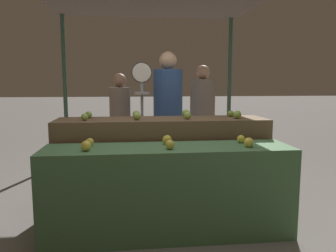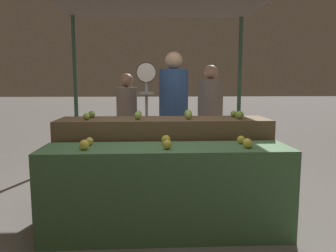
# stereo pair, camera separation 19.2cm
# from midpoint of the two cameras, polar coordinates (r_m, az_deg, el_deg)

# --- Properties ---
(ground_plane) EXTENTS (60.00, 60.00, 0.00)m
(ground_plane) POSITION_cam_midpoint_polar(r_m,az_deg,el_deg) (3.24, -1.70, -18.21)
(ground_plane) COLOR slate
(display_counter_front) EXTENTS (2.26, 0.55, 0.83)m
(display_counter_front) POSITION_cam_midpoint_polar(r_m,az_deg,el_deg) (3.08, -1.73, -11.24)
(display_counter_front) COLOR #4C7A4C
(display_counter_front) RESTS_ON ground_plane
(display_counter_back) EXTENTS (2.26, 0.55, 1.02)m
(display_counter_back) POSITION_cam_midpoint_polar(r_m,az_deg,el_deg) (3.62, -2.52, -6.75)
(display_counter_back) COLOR brown
(display_counter_back) RESTS_ON ground_plane
(apple_front_0) EXTENTS (0.09, 0.09, 0.09)m
(apple_front_0) POSITION_cam_midpoint_polar(r_m,az_deg,el_deg) (2.89, -15.92, -3.34)
(apple_front_0) COLOR yellow
(apple_front_0) RESTS_ON display_counter_front
(apple_front_1) EXTENTS (0.08, 0.08, 0.08)m
(apple_front_1) POSITION_cam_midpoint_polar(r_m,az_deg,el_deg) (2.85, -1.58, -3.26)
(apple_front_1) COLOR gold
(apple_front_1) RESTS_ON display_counter_front
(apple_front_2) EXTENTS (0.09, 0.09, 0.09)m
(apple_front_2) POSITION_cam_midpoint_polar(r_m,az_deg,el_deg) (3.01, 12.11, -2.81)
(apple_front_2) COLOR yellow
(apple_front_2) RESTS_ON display_counter_front
(apple_front_3) EXTENTS (0.07, 0.07, 0.07)m
(apple_front_3) POSITION_cam_midpoint_polar(r_m,az_deg,el_deg) (3.10, -15.19, -2.74)
(apple_front_3) COLOR yellow
(apple_front_3) RESTS_ON display_counter_front
(apple_front_4) EXTENTS (0.09, 0.09, 0.09)m
(apple_front_4) POSITION_cam_midpoint_polar(r_m,az_deg,el_deg) (3.08, -1.88, -2.42)
(apple_front_4) COLOR gold
(apple_front_4) RESTS_ON display_counter_front
(apple_front_5) EXTENTS (0.08, 0.08, 0.08)m
(apple_front_5) POSITION_cam_midpoint_polar(r_m,az_deg,el_deg) (3.21, 10.93, -2.24)
(apple_front_5) COLOR gold
(apple_front_5) RESTS_ON display_counter_front
(apple_back_0) EXTENTS (0.07, 0.07, 0.07)m
(apple_back_0) POSITION_cam_midpoint_polar(r_m,az_deg,el_deg) (3.47, -15.87, 1.50)
(apple_back_0) COLOR #8EB247
(apple_back_0) RESTS_ON display_counter_back
(apple_back_1) EXTENTS (0.08, 0.08, 0.08)m
(apple_back_1) POSITION_cam_midpoint_polar(r_m,az_deg,el_deg) (3.41, -7.07, 1.71)
(apple_back_1) COLOR #8EB247
(apple_back_1) RESTS_ON display_counter_back
(apple_back_2) EXTENTS (0.08, 0.08, 0.08)m
(apple_back_2) POSITION_cam_midpoint_polar(r_m,az_deg,el_deg) (3.46, 1.81, 1.83)
(apple_back_2) COLOR #8EB247
(apple_back_2) RESTS_ON display_counter_back
(apple_back_3) EXTENTS (0.09, 0.09, 0.09)m
(apple_back_3) POSITION_cam_midpoint_polar(r_m,az_deg,el_deg) (3.57, 10.48, 1.95)
(apple_back_3) COLOR #84AD3D
(apple_back_3) RESTS_ON display_counter_back
(apple_back_4) EXTENTS (0.08, 0.08, 0.08)m
(apple_back_4) POSITION_cam_midpoint_polar(r_m,az_deg,el_deg) (3.68, -15.14, 1.89)
(apple_back_4) COLOR #7AA338
(apple_back_4) RESTS_ON display_counter_back
(apple_back_5) EXTENTS (0.08, 0.08, 0.08)m
(apple_back_5) POSITION_cam_midpoint_polar(r_m,az_deg,el_deg) (3.62, -7.09, 2.03)
(apple_back_5) COLOR #7AA338
(apple_back_5) RESTS_ON display_counter_back
(apple_back_6) EXTENTS (0.09, 0.09, 0.09)m
(apple_back_6) POSITION_cam_midpoint_polar(r_m,az_deg,el_deg) (3.67, 1.62, 2.22)
(apple_back_6) COLOR #8EB247
(apple_back_6) RESTS_ON display_counter_back
(apple_back_7) EXTENTS (0.07, 0.07, 0.07)m
(apple_back_7) POSITION_cam_midpoint_polar(r_m,az_deg,el_deg) (3.78, 9.40, 2.16)
(apple_back_7) COLOR #7AA338
(apple_back_7) RESTS_ON display_counter_back
(produce_scale) EXTENTS (0.25, 0.20, 1.66)m
(produce_scale) POSITION_cam_midpoint_polar(r_m,az_deg,el_deg) (4.18, -5.88, 4.57)
(produce_scale) COLOR #99999E
(produce_scale) RESTS_ON ground_plane
(person_vendor_at_scale) EXTENTS (0.46, 0.46, 1.82)m
(person_vendor_at_scale) POSITION_cam_midpoint_polar(r_m,az_deg,el_deg) (4.54, -1.22, 3.06)
(person_vendor_at_scale) COLOR #2D2D38
(person_vendor_at_scale) RESTS_ON ground_plane
(person_customer_left) EXTENTS (0.47, 0.47, 1.68)m
(person_customer_left) POSITION_cam_midpoint_polar(r_m,az_deg,el_deg) (5.27, 4.97, 2.69)
(person_customer_left) COLOR #2D2D38
(person_customer_left) RESTS_ON ground_plane
(person_customer_right) EXTENTS (0.34, 0.34, 1.54)m
(person_customer_right) POSITION_cam_midpoint_polar(r_m,az_deg,el_deg) (4.90, -9.44, 1.48)
(person_customer_right) COLOR #2D2D38
(person_customer_right) RESTS_ON ground_plane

